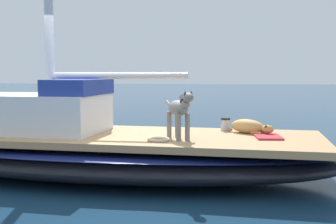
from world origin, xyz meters
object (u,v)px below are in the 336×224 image
sailboat_main (105,154)px  deck_winch (225,125)px  dog_grey (179,110)px  coiled_rope (159,139)px  deck_towel (268,137)px  dog_tan (249,127)px

sailboat_main → deck_winch: (0.63, -1.85, 0.42)m
dog_grey → deck_winch: size_ratio=4.06×
dog_grey → coiled_rope: 0.51m
dog_grey → deck_towel: size_ratio=1.52×
deck_towel → sailboat_main: bearing=88.7°
sailboat_main → deck_winch: size_ratio=34.96×
dog_grey → coiled_rope: (-0.17, 0.26, -0.40)m
sailboat_main → coiled_rope: (-0.61, -0.97, 0.35)m
dog_tan → dog_grey: size_ratio=0.95×
dog_grey → deck_winch: dog_grey is taller
coiled_rope → deck_winch: bearing=-35.5°
deck_winch → dog_grey: bearing=149.9°
dog_grey → deck_winch: (1.07, -0.62, -0.32)m
coiled_rope → deck_towel: 1.61m
dog_grey → coiled_rope: dog_grey is taller
dog_tan → deck_winch: (0.28, 0.38, -0.01)m
coiled_rope → deck_towel: size_ratio=0.58×
sailboat_main → dog_grey: 1.50m
deck_winch → deck_towel: (-0.69, -0.63, -0.08)m
sailboat_main → coiled_rope: 1.19m
sailboat_main → deck_winch: 2.00m
dog_grey → coiled_rope: bearing=123.3°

